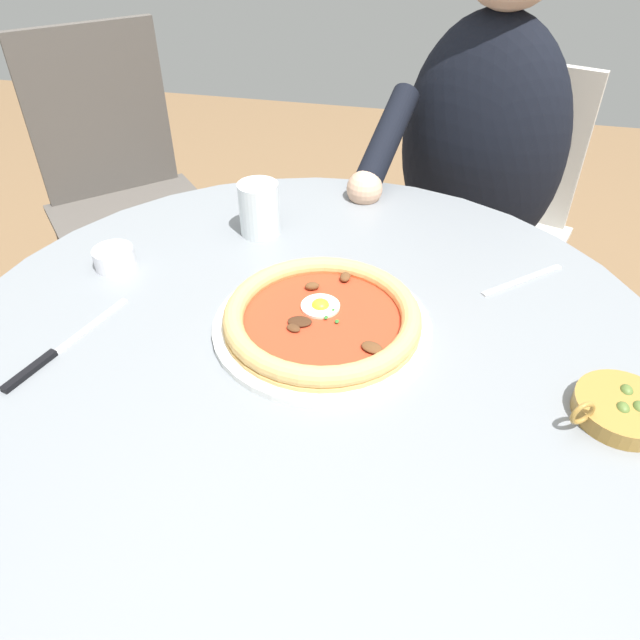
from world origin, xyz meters
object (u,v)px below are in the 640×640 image
at_px(fork_utensil, 523,280).
at_px(cafe_chair_diner, 485,208).
at_px(olive_pan, 622,409).
at_px(cafe_chair_spare_near, 121,178).
at_px(water_glass, 259,211).
at_px(ramekin_capers, 114,257).
at_px(steak_knife, 51,355).
at_px(pizza_on_plate, 322,319).
at_px(dining_table, 308,412).
at_px(diner_person, 466,226).

bearing_deg(fork_utensil, cafe_chair_diner, -177.33).
xyz_separation_m(olive_pan, cafe_chair_diner, (-0.88, -0.13, -0.20)).
bearing_deg(cafe_chair_spare_near, water_glass, 49.25).
xyz_separation_m(water_glass, cafe_chair_spare_near, (-0.48, -0.56, -0.22)).
distance_m(ramekin_capers, cafe_chair_spare_near, 0.76).
bearing_deg(cafe_chair_spare_near, olive_pan, 54.00).
distance_m(steak_knife, cafe_chair_spare_near, 0.96).
relative_size(olive_pan, cafe_chair_diner, 0.15).
xyz_separation_m(pizza_on_plate, steak_knife, (0.14, -0.34, -0.01)).
bearing_deg(dining_table, diner_person, 161.92).
xyz_separation_m(dining_table, water_glass, (-0.27, -0.15, 0.19)).
distance_m(steak_knife, cafe_chair_diner, 1.13).
bearing_deg(ramekin_capers, steak_knife, 5.01).
xyz_separation_m(steak_knife, olive_pan, (-0.05, 0.73, 0.01)).
relative_size(ramekin_capers, cafe_chair_diner, 0.08).
distance_m(olive_pan, cafe_chair_diner, 0.92).
xyz_separation_m(dining_table, cafe_chair_spare_near, (-0.75, -0.71, -0.02)).
height_order(steak_knife, diner_person, diner_person).
relative_size(steak_knife, diner_person, 0.18).
relative_size(water_glass, cafe_chair_spare_near, 0.10).
height_order(water_glass, ramekin_capers, water_glass).
xyz_separation_m(ramekin_capers, olive_pan, (0.17, 0.75, -0.01)).
xyz_separation_m(olive_pan, fork_utensil, (-0.27, -0.10, -0.01)).
distance_m(pizza_on_plate, fork_utensil, 0.34).
height_order(fork_utensil, diner_person, diner_person).
height_order(dining_table, diner_person, diner_person).
distance_m(dining_table, diner_person, 0.73).
bearing_deg(pizza_on_plate, cafe_chair_spare_near, -134.92).
bearing_deg(cafe_chair_spare_near, steak_knife, 23.88).
distance_m(pizza_on_plate, steak_knife, 0.37).
distance_m(water_glass, cafe_chair_spare_near, 0.77).
relative_size(fork_utensil, diner_person, 0.11).
bearing_deg(diner_person, dining_table, -18.08).
bearing_deg(cafe_chair_diner, dining_table, -18.21).
distance_m(diner_person, cafe_chair_spare_near, 0.94).
distance_m(steak_knife, olive_pan, 0.73).
distance_m(pizza_on_plate, olive_pan, 0.40).
bearing_deg(olive_pan, steak_knife, -85.72).
distance_m(ramekin_capers, fork_utensil, 0.66).
bearing_deg(cafe_chair_diner, ramekin_capers, -40.78).
xyz_separation_m(cafe_chair_diner, cafe_chair_spare_near, (0.08, -0.98, 0.02)).
bearing_deg(steak_knife, diner_person, 145.40).
xyz_separation_m(ramekin_capers, cafe_chair_spare_near, (-0.64, -0.36, -0.19)).
xyz_separation_m(fork_utensil, cafe_chair_spare_near, (-0.54, -1.01, -0.18)).
distance_m(pizza_on_plate, cafe_chair_diner, 0.87).
bearing_deg(ramekin_capers, olive_pan, 77.51).
bearing_deg(dining_table, olive_pan, 81.97).
bearing_deg(pizza_on_plate, dining_table, -30.91).
bearing_deg(fork_utensil, ramekin_capers, -80.92).
relative_size(diner_person, cafe_chair_spare_near, 1.32).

